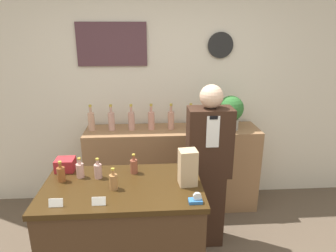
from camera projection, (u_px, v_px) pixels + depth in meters
back_wall at (157, 91)px, 3.53m from camera, size 5.20×0.09×2.70m
back_shelf at (172, 168)px, 3.53m from camera, size 1.96×0.46×0.98m
display_counter at (125, 240)px, 2.34m from camera, size 1.17×0.69×0.96m
shopkeeper at (208, 169)px, 2.82m from camera, size 0.40×0.25×1.60m
potted_plant at (231, 111)px, 3.32m from camera, size 0.28×0.28×0.38m
paper_bag at (188, 167)px, 2.17m from camera, size 0.14×0.13×0.27m
tape_dispenser at (196, 199)px, 1.97m from camera, size 0.09×0.06×0.07m
price_card_left at (56, 203)px, 1.92m from camera, size 0.09×0.02×0.06m
price_card_right at (99, 201)px, 1.94m from camera, size 0.09×0.02×0.06m
gift_box at (65, 165)px, 2.41m from camera, size 0.15×0.14×0.10m
counter_bottle_0 at (61, 174)px, 2.23m from camera, size 0.06×0.06×0.16m
counter_bottle_1 at (80, 170)px, 2.29m from camera, size 0.06×0.06×0.16m
counter_bottle_2 at (98, 171)px, 2.28m from camera, size 0.06×0.06×0.16m
counter_bottle_3 at (113, 181)px, 2.13m from camera, size 0.06×0.06×0.16m
counter_bottle_4 at (134, 166)px, 2.36m from camera, size 0.06×0.06×0.16m
shelf_bottle_0 at (91, 121)px, 3.31m from camera, size 0.07×0.07×0.29m
shelf_bottle_1 at (111, 121)px, 3.32m from camera, size 0.07×0.07×0.29m
shelf_bottle_2 at (131, 120)px, 3.33m from camera, size 0.07×0.07×0.29m
shelf_bottle_3 at (151, 120)px, 3.34m from camera, size 0.07×0.07×0.29m
shelf_bottle_4 at (171, 120)px, 3.35m from camera, size 0.07×0.07×0.29m
shelf_bottle_5 at (191, 119)px, 3.37m from camera, size 0.07×0.07×0.29m
shelf_bottle_6 at (210, 119)px, 3.39m from camera, size 0.07×0.07×0.29m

